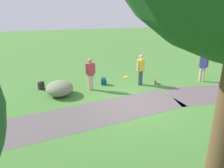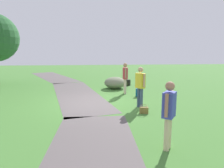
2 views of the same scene
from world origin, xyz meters
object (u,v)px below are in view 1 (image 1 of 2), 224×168
lawn_boulder (60,88)px  handbag_on_grass (155,81)px  backpack_by_boulder (41,86)px  woman_with_handbag (141,68)px  man_near_boulder (90,72)px  spare_backpack_on_lawn (104,81)px  passerby_on_path (203,65)px  frisbee_on_grass (126,77)px

lawn_boulder → handbag_on_grass: 5.14m
backpack_by_boulder → woman_with_handbag: bearing=175.6°
woman_with_handbag → man_near_boulder: (2.72, 0.19, -0.00)m
lawn_boulder → woman_with_handbag: (-4.28, -0.58, 0.61)m
backpack_by_boulder → spare_backpack_on_lawn: bearing=179.8°
passerby_on_path → handbag_on_grass: (2.75, -0.13, -0.81)m
passerby_on_path → spare_backpack_on_lawn: passerby_on_path is taller
passerby_on_path → backpack_by_boulder: bearing=-3.7°
man_near_boulder → passerby_on_path: (-6.29, -0.02, -0.02)m
woman_with_handbag → spare_backpack_on_lawn: woman_with_handbag is taller
passerby_on_path → backpack_by_boulder: 8.86m
woman_with_handbag → man_near_boulder: 2.72m
lawn_boulder → spare_backpack_on_lawn: lawn_boulder is taller
handbag_on_grass → backpack_by_boulder: (6.06, -0.44, 0.05)m
handbag_on_grass → spare_backpack_on_lawn: spare_backpack_on_lawn is taller
woman_with_handbag → spare_backpack_on_lawn: size_ratio=4.20×
lawn_boulder → passerby_on_path: size_ratio=0.86×
lawn_boulder → man_near_boulder: man_near_boulder is taller
man_near_boulder → backpack_by_boulder: size_ratio=4.19×
lawn_boulder → backpack_by_boulder: (0.95, -0.98, -0.17)m
passerby_on_path → handbag_on_grass: 2.87m
lawn_boulder → spare_backpack_on_lawn: size_ratio=3.53×
man_near_boulder → passerby_on_path: man_near_boulder is taller
frisbee_on_grass → passerby_on_path: bearing=159.3°
woman_with_handbag → handbag_on_grass: size_ratio=5.04×
woman_with_handbag → backpack_by_boulder: (5.23, -0.41, -0.78)m
woman_with_handbag → passerby_on_path: woman_with_handbag is taller
spare_backpack_on_lawn → frisbee_on_grass: 1.79m
woman_with_handbag → spare_backpack_on_lawn: bearing=-11.5°
woman_with_handbag → frisbee_on_grass: bearing=-71.7°
lawn_boulder → passerby_on_path: bearing=-177.0°
lawn_boulder → spare_backpack_on_lawn: (-2.33, -0.97, -0.17)m
lawn_boulder → spare_backpack_on_lawn: bearing=-157.4°
man_near_boulder → backpack_by_boulder: 2.70m
lawn_boulder → frisbee_on_grass: 4.31m
lawn_boulder → backpack_by_boulder: bearing=-46.0°
backpack_by_boulder → spare_backpack_on_lawn: (-3.28, 0.01, 0.00)m
spare_backpack_on_lawn → frisbee_on_grass: (-1.50, -0.96, -0.18)m
passerby_on_path → lawn_boulder: bearing=3.0°
backpack_by_boulder → spare_backpack_on_lawn: 3.28m
passerby_on_path → frisbee_on_grass: (4.03, -1.53, -0.94)m
woman_with_handbag → handbag_on_grass: 1.17m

